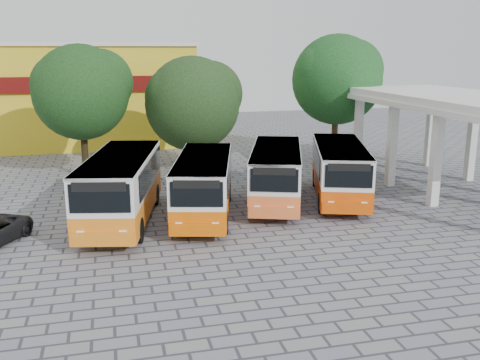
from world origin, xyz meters
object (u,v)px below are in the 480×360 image
object	(u,v)px
bus_centre_left	(204,182)
bus_far_right	(340,168)
bus_far_left	(121,184)
bus_centre_right	(276,172)

from	to	relation	value
bus_centre_left	bus_far_right	xyz separation A→B (m)	(7.48, 1.26, 0.02)
bus_centre_left	bus_far_right	distance (m)	7.58
bus_far_left	bus_far_right	xyz separation A→B (m)	(11.28, 1.27, -0.11)
bus_centre_left	bus_far_right	size ratio (longest dim) A/B	0.98
bus_far_left	bus_centre_right	distance (m)	7.94
bus_far_right	bus_centre_right	bearing A→B (deg)	-163.27
bus_centre_right	bus_far_right	world-z (taller)	bus_far_right
bus_centre_left	bus_centre_right	size ratio (longest dim) A/B	0.99
bus_centre_left	bus_centre_right	world-z (taller)	bus_centre_right
bus_centre_left	bus_far_right	bearing A→B (deg)	23.73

